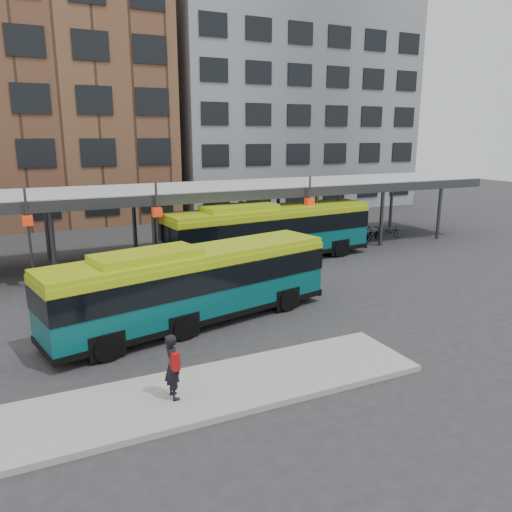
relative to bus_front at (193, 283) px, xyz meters
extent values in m
plane|color=#28282B|center=(3.58, -2.33, -1.63)|extent=(120.00, 120.00, 0.00)
cube|color=gray|center=(-1.92, -5.33, -1.54)|extent=(14.00, 3.00, 0.18)
cube|color=#999B9E|center=(3.58, 10.67, 2.37)|extent=(40.00, 6.00, 0.35)
cube|color=#383A3D|center=(3.58, 7.67, 2.22)|extent=(40.00, 0.15, 0.55)
cylinder|color=#383A3D|center=(-4.42, 8.17, 0.27)|extent=(0.24, 0.24, 3.80)
cylinder|color=#383A3D|center=(-4.42, 13.17, 0.27)|extent=(0.24, 0.24, 3.80)
cylinder|color=#383A3D|center=(0.58, 8.17, 0.27)|extent=(0.24, 0.24, 3.80)
cylinder|color=#383A3D|center=(0.58, 13.17, 0.27)|extent=(0.24, 0.24, 3.80)
cylinder|color=#383A3D|center=(5.58, 8.17, 0.27)|extent=(0.24, 0.24, 3.80)
cylinder|color=#383A3D|center=(5.58, 13.17, 0.27)|extent=(0.24, 0.24, 3.80)
cylinder|color=#383A3D|center=(10.58, 8.17, 0.27)|extent=(0.24, 0.24, 3.80)
cylinder|color=#383A3D|center=(10.58, 13.17, 0.27)|extent=(0.24, 0.24, 3.80)
cylinder|color=#383A3D|center=(15.58, 8.17, 0.27)|extent=(0.24, 0.24, 3.80)
cylinder|color=#383A3D|center=(15.58, 13.17, 0.27)|extent=(0.24, 0.24, 3.80)
cylinder|color=#383A3D|center=(20.58, 8.17, 0.27)|extent=(0.24, 0.24, 3.80)
cylinder|color=#383A3D|center=(20.58, 13.17, 0.27)|extent=(0.24, 0.24, 3.80)
cylinder|color=#383A3D|center=(-5.42, 7.37, 0.77)|extent=(0.12, 0.12, 4.80)
cube|color=red|center=(-5.42, 7.37, 1.67)|extent=(0.45, 0.45, 0.45)
cylinder|color=#383A3D|center=(0.58, 7.37, 0.77)|extent=(0.12, 0.12, 4.80)
cube|color=red|center=(0.58, 7.37, 1.67)|extent=(0.45, 0.45, 0.45)
cylinder|color=#383A3D|center=(9.58, 7.37, 0.77)|extent=(0.12, 0.12, 4.80)
cube|color=red|center=(9.58, 7.37, 1.67)|extent=(0.45, 0.45, 0.45)
cube|color=slate|center=(19.58, 29.67, 8.37)|extent=(24.00, 14.00, 20.00)
cube|color=#074C4E|center=(0.04, 0.01, -0.12)|extent=(11.54, 4.79, 2.35)
cube|color=black|center=(0.04, 0.01, 0.35)|extent=(11.60, 4.85, 0.89)
cube|color=#94AF11|center=(0.04, 0.01, 1.15)|extent=(11.52, 4.69, 0.19)
cube|color=#94AF11|center=(-1.79, -0.41, 1.34)|extent=(4.05, 2.48, 0.33)
cube|color=black|center=(0.04, 0.01, -1.19)|extent=(11.61, 4.85, 0.23)
cylinder|color=black|center=(3.97, -0.28, -1.16)|extent=(0.98, 0.48, 0.94)
cylinder|color=black|center=(3.46, 1.96, -1.16)|extent=(0.98, 0.48, 0.94)
cylinder|color=black|center=(-0.80, -1.36, -1.16)|extent=(0.98, 0.48, 0.94)
cylinder|color=black|center=(-1.31, 0.88, -1.16)|extent=(0.98, 0.48, 0.94)
cylinder|color=black|center=(-3.56, -1.98, -1.16)|extent=(0.98, 0.48, 0.94)
cylinder|color=black|center=(-4.07, 0.26, -1.16)|extent=(0.98, 0.48, 0.94)
cube|color=#074C4E|center=(7.13, 7.46, 0.02)|extent=(12.54, 3.84, 2.57)
cube|color=black|center=(7.13, 7.46, 0.53)|extent=(12.60, 3.90, 0.98)
cube|color=#94AF11|center=(7.13, 7.46, 1.40)|extent=(12.53, 3.73, 0.21)
cube|color=#94AF11|center=(5.08, 7.25, 1.61)|extent=(4.28, 2.27, 0.36)
cube|color=black|center=(7.13, 7.46, -1.15)|extent=(12.61, 3.90, 0.25)
cylinder|color=black|center=(11.35, 6.64, -1.12)|extent=(1.05, 0.41, 1.03)
cylinder|color=black|center=(11.09, 9.14, -1.12)|extent=(1.05, 0.41, 1.03)
cylinder|color=black|center=(6.03, 6.09, -1.12)|extent=(1.05, 0.41, 1.03)
cylinder|color=black|center=(5.77, 8.58, -1.12)|extent=(1.05, 0.41, 1.03)
cylinder|color=black|center=(2.96, 5.77, -1.12)|extent=(1.05, 0.41, 1.03)
cylinder|color=black|center=(2.70, 8.26, -1.12)|extent=(1.05, 0.41, 1.03)
imported|color=black|center=(-2.36, -5.41, -0.54)|extent=(0.47, 0.69, 1.83)
cube|color=#9C0F0E|center=(-2.35, -5.59, -0.29)|extent=(0.21, 0.35, 0.49)
imported|color=slate|center=(14.61, 9.94, -1.19)|extent=(1.75, 0.93, 0.87)
imported|color=slate|center=(15.26, 9.40, -1.15)|extent=(1.65, 0.90, 0.95)
imported|color=slate|center=(16.06, 9.57, -1.19)|extent=(1.72, 0.76, 0.88)
imported|color=slate|center=(16.11, 9.71, -1.14)|extent=(1.67, 0.66, 0.98)
imported|color=slate|center=(17.76, 9.79, -1.19)|extent=(1.79, 1.07, 0.89)
camera|label=1|loc=(-5.57, -17.44, 5.50)|focal=35.00mm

